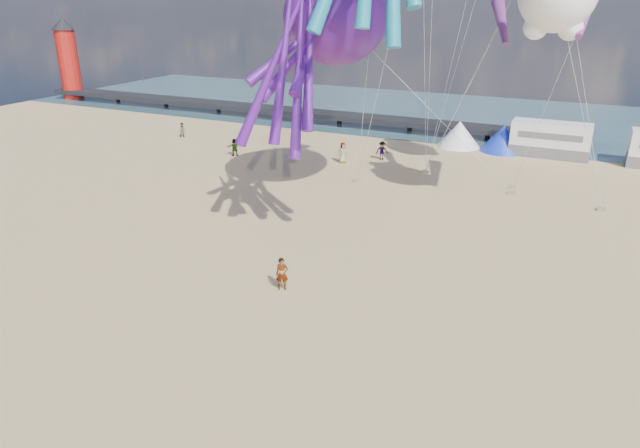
% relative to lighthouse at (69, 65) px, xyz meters
% --- Properties ---
extents(ground, '(120.00, 120.00, 0.00)m').
position_rel_lighthouse_xyz_m(ground, '(56.00, -44.00, -4.50)').
color(ground, tan).
rests_on(ground, ground).
extents(water, '(120.00, 120.00, 0.00)m').
position_rel_lighthouse_xyz_m(water, '(56.00, 11.00, -4.48)').
color(water, '#31505E').
rests_on(water, ground).
extents(pier, '(60.00, 3.00, 0.50)m').
position_rel_lighthouse_xyz_m(pier, '(28.00, 0.00, -3.50)').
color(pier, black).
rests_on(pier, ground).
extents(lighthouse, '(2.60, 2.60, 9.00)m').
position_rel_lighthouse_xyz_m(lighthouse, '(0.00, 0.00, 0.00)').
color(lighthouse, '#A5140F').
rests_on(lighthouse, ground).
extents(motorhome_0, '(6.60, 2.50, 3.00)m').
position_rel_lighthouse_xyz_m(motorhome_0, '(62.00, -4.00, -3.00)').
color(motorhome_0, silver).
rests_on(motorhome_0, ground).
extents(tent_white, '(4.00, 4.00, 2.40)m').
position_rel_lighthouse_xyz_m(tent_white, '(54.00, -4.00, -3.30)').
color(tent_white, white).
rests_on(tent_white, ground).
extents(tent_blue, '(4.00, 4.00, 2.40)m').
position_rel_lighthouse_xyz_m(tent_blue, '(58.00, -4.00, -3.30)').
color(tent_blue, '#1933CC').
rests_on(tent_blue, ground).
extents(standing_person, '(0.72, 0.63, 1.65)m').
position_rel_lighthouse_xyz_m(standing_person, '(52.61, -35.80, -3.67)').
color(standing_person, tan).
rests_on(standing_person, ground).
extents(beachgoer_0, '(0.75, 0.77, 1.78)m').
position_rel_lighthouse_xyz_m(beachgoer_0, '(46.36, -13.87, -3.61)').
color(beachgoer_0, '#7F6659').
rests_on(beachgoer_0, ground).
extents(beachgoer_1, '(0.82, 0.86, 1.48)m').
position_rel_lighthouse_xyz_m(beachgoer_1, '(28.20, -12.21, -3.76)').
color(beachgoer_1, '#7F6659').
rests_on(beachgoer_1, ground).
extents(beachgoer_2, '(1.00, 0.95, 1.63)m').
position_rel_lighthouse_xyz_m(beachgoer_2, '(49.06, -11.57, -3.68)').
color(beachgoer_2, '#7F6659').
rests_on(beachgoer_2, ground).
extents(beachgoer_4, '(0.96, 0.85, 1.56)m').
position_rel_lighthouse_xyz_m(beachgoer_4, '(36.80, -15.89, -3.72)').
color(beachgoer_4, '#7F6659').
rests_on(beachgoer_4, ground).
extents(sandbag_a, '(0.50, 0.35, 0.22)m').
position_rel_lighthouse_xyz_m(sandbag_a, '(49.53, -18.37, -4.39)').
color(sandbag_a, gray).
rests_on(sandbag_a, ground).
extents(sandbag_b, '(0.50, 0.35, 0.22)m').
position_rel_lighthouse_xyz_m(sandbag_b, '(60.62, -16.31, -4.39)').
color(sandbag_b, gray).
rests_on(sandbag_b, ground).
extents(sandbag_c, '(0.50, 0.35, 0.22)m').
position_rel_lighthouse_xyz_m(sandbag_c, '(66.53, -17.16, -4.39)').
color(sandbag_c, gray).
rests_on(sandbag_c, ground).
extents(sandbag_d, '(0.50, 0.35, 0.22)m').
position_rel_lighthouse_xyz_m(sandbag_d, '(60.49, -14.92, -4.39)').
color(sandbag_d, gray).
rests_on(sandbag_d, ground).
extents(sandbag_e, '(0.50, 0.35, 0.22)m').
position_rel_lighthouse_xyz_m(sandbag_e, '(53.63, -13.82, -4.39)').
color(sandbag_e, gray).
rests_on(sandbag_e, ground).
extents(kite_octopus_purple, '(7.11, 11.82, 12.60)m').
position_rel_lighthouse_xyz_m(kite_octopus_purple, '(49.81, -23.07, 7.66)').
color(kite_octopus_purple, '#4B127D').
extents(windsock_mid, '(1.18, 6.32, 6.29)m').
position_rel_lighthouse_xyz_m(windsock_mid, '(63.69, -19.77, 8.10)').
color(windsock_mid, red).
extents(windsock_right, '(2.46, 5.08, 5.06)m').
position_rel_lighthouse_xyz_m(windsock_right, '(58.76, -17.45, 7.23)').
color(windsock_right, red).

